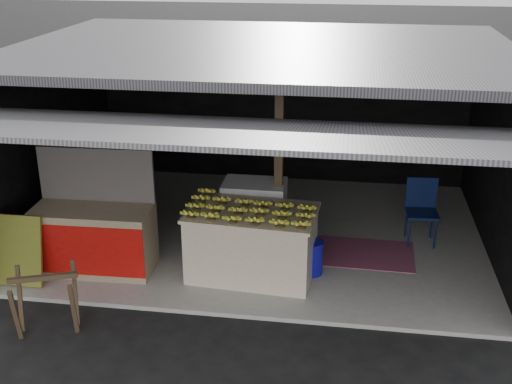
% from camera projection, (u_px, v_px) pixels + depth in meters
% --- Properties ---
extents(ground, '(80.00, 80.00, 0.00)m').
position_uv_depth(ground, '(236.00, 318.00, 8.08)').
color(ground, black).
rests_on(ground, ground).
extents(concrete_slab, '(7.00, 5.00, 0.06)m').
position_uv_depth(concrete_slab, '(263.00, 232.00, 10.36)').
color(concrete_slab, gray).
rests_on(concrete_slab, ground).
extents(shophouse, '(7.40, 7.29, 3.02)m').
position_uv_depth(shophouse, '(267.00, 102.00, 9.88)').
color(shophouse, black).
rests_on(shophouse, ground).
extents(banana_table, '(1.81, 1.19, 0.96)m').
position_uv_depth(banana_table, '(252.00, 243.00, 8.83)').
color(banana_table, silver).
rests_on(banana_table, concrete_slab).
extents(banana_pile, '(1.68, 1.08, 0.19)m').
position_uv_depth(banana_pile, '(252.00, 205.00, 8.62)').
color(banana_pile, yellow).
rests_on(banana_pile, banana_table).
extents(white_crate, '(0.93, 0.64, 1.03)m').
position_uv_depth(white_crate, '(254.00, 214.00, 9.66)').
color(white_crate, white).
rests_on(white_crate, concrete_slab).
extents(neighbor_stall, '(1.67, 0.79, 1.70)m').
position_uv_depth(neighbor_stall, '(94.00, 236.00, 8.98)').
color(neighbor_stall, '#998466').
rests_on(neighbor_stall, concrete_slab).
extents(green_signboard, '(0.65, 0.26, 0.96)m').
position_uv_depth(green_signboard, '(19.00, 251.00, 8.61)').
color(green_signboard, black).
rests_on(green_signboard, concrete_slab).
extents(sawhorse, '(0.89, 0.89, 0.79)m').
position_uv_depth(sawhorse, '(45.00, 297.00, 7.60)').
color(sawhorse, '#4B3925').
rests_on(sawhorse, ground).
extents(water_barrel, '(0.31, 0.31, 0.46)m').
position_uv_depth(water_barrel, '(312.00, 258.00, 8.95)').
color(water_barrel, '#0F0E9B').
rests_on(water_barrel, concrete_slab).
extents(plastic_chair, '(0.50, 0.50, 1.00)m').
position_uv_depth(plastic_chair, '(422.00, 205.00, 9.81)').
color(plastic_chair, '#0B173E').
rests_on(plastic_chair, concrete_slab).
extents(magenta_rug, '(1.52, 1.04, 0.01)m').
position_uv_depth(magenta_rug, '(363.00, 253.00, 9.59)').
color(magenta_rug, maroon).
rests_on(magenta_rug, concrete_slab).
extents(picture_frames, '(1.62, 0.04, 0.46)m').
position_uv_depth(picture_frames, '(273.00, 84.00, 11.87)').
color(picture_frames, black).
rests_on(picture_frames, shophouse).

